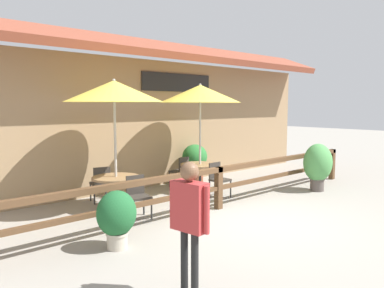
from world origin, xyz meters
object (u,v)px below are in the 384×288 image
dining_table_near (116,183)px  potted_plant_corner_fern (195,160)px  patio_umbrella_near (114,91)px  chair_middle_wallside (181,170)px  chair_near_wallside (101,182)px  chair_middle_streetside (218,178)px  potted_plant_broad_leaf (318,164)px  potted_plant_small_flowering (117,216)px  dining_table_middle (200,169)px  patio_umbrella_middle (200,94)px  pedestrian (189,211)px  chair_near_streetside (138,194)px

dining_table_near → potted_plant_corner_fern: potted_plant_corner_fern is taller
patio_umbrella_near → chair_middle_wallside: (2.56, 0.82, -2.13)m
dining_table_near → patio_umbrella_near: bearing=-90.0°
patio_umbrella_near → chair_near_wallside: 2.29m
chair_middle_streetside → potted_plant_broad_leaf: size_ratio=0.67×
potted_plant_small_flowering → potted_plant_corner_fern: potted_plant_corner_fern is taller
dining_table_near → chair_near_wallside: chair_near_wallside is taller
chair_middle_streetside → chair_middle_wallside: (0.02, 1.51, 0.00)m
patio_umbrella_near → dining_table_near: bearing=90.0°
dining_table_middle → chair_middle_streetside: bearing=-95.2°
potted_plant_corner_fern → chair_near_wallside: bearing=-176.1°
patio_umbrella_near → dining_table_near: 2.02m
patio_umbrella_middle → dining_table_middle: size_ratio=2.73×
patio_umbrella_near → dining_table_middle: 3.31m
dining_table_near → potted_plant_broad_leaf: potted_plant_broad_leaf is taller
dining_table_middle → potted_plant_corner_fern: 1.19m
dining_table_near → chair_near_wallside: size_ratio=1.21×
chair_near_wallside → pedestrian: bearing=87.4°
dining_table_near → dining_table_middle: bearing=1.5°
dining_table_middle → chair_near_streetside: bearing=-161.1°
dining_table_middle → chair_middle_streetside: 0.77m
patio_umbrella_middle → chair_middle_streetside: patio_umbrella_middle is taller
chair_middle_wallside → pedestrian: (-3.87, -4.78, 0.58)m
chair_near_streetside → pedestrian: 3.46m
patio_umbrella_middle → chair_middle_streetside: (-0.07, -0.76, -2.13)m
patio_umbrella_near → pedestrian: 4.45m
chair_near_streetside → dining_table_middle: chair_near_streetside is taller
patio_umbrella_near → pedestrian: (-1.30, -3.96, -1.56)m
chair_middle_streetside → chair_middle_wallside: same height
dining_table_middle → potted_plant_corner_fern: size_ratio=0.92×
patio_umbrella_middle → pedestrian: (-3.92, -4.03, -1.56)m
chair_near_wallside → pedestrian: 5.00m
potted_plant_corner_fern → potted_plant_small_flowering: bearing=-145.7°
patio_umbrella_near → patio_umbrella_middle: bearing=1.5°
dining_table_near → pedestrian: size_ratio=0.64×
patio_umbrella_near → chair_middle_wallside: 3.43m
dining_table_near → patio_umbrella_middle: bearing=1.5°
patio_umbrella_near → chair_near_streetside: 2.29m
chair_near_streetside → potted_plant_small_flowering: potted_plant_small_flowering is taller
chair_near_wallside → potted_plant_small_flowering: size_ratio=0.91×
potted_plant_small_flowering → pedestrian: bearing=-94.2°
chair_near_streetside → patio_umbrella_middle: size_ratio=0.30×
patio_umbrella_near → chair_middle_streetside: bearing=-15.1°
chair_near_streetside → potted_plant_broad_leaf: 5.17m
patio_umbrella_near → chair_middle_streetside: (2.55, -0.69, -2.13)m
potted_plant_small_flowering → dining_table_middle: bearing=28.8°
chair_middle_wallside → pedestrian: 6.18m
chair_near_wallside → chair_middle_streetside: size_ratio=1.00×
patio_umbrella_near → chair_middle_wallside: size_ratio=3.32×
patio_umbrella_near → chair_middle_wallside: bearing=17.8°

